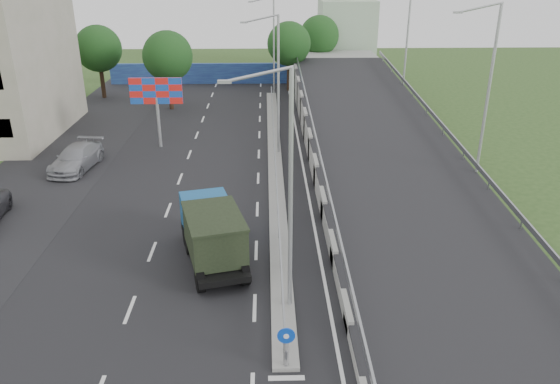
{
  "coord_description": "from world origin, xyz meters",
  "views": [
    {
      "loc": [
        -0.64,
        -13.5,
        13.72
      ],
      "look_at": [
        0.09,
        13.47,
        2.2
      ],
      "focal_mm": 35.0,
      "sensor_mm": 36.0,
      "label": 1
    }
  ],
  "objects_px": {
    "church": "(346,30)",
    "parked_car_d": "(76,158)",
    "lamp_post_near": "(286,182)",
    "billboard": "(156,95)",
    "dump_truck": "(212,232)",
    "lamp_post_mid": "(276,78)",
    "lamp_post_far": "(272,41)",
    "sign_bollard": "(286,347)"
  },
  "relations": [
    {
      "from": "lamp_post_mid",
      "to": "church",
      "type": "distance_m",
      "value": 35.41
    },
    {
      "from": "sign_bollard",
      "to": "billboard",
      "type": "bearing_deg",
      "value": 109.21
    },
    {
      "from": "church",
      "to": "billboard",
      "type": "height_order",
      "value": "church"
    },
    {
      "from": "lamp_post_near",
      "to": "dump_truck",
      "type": "bearing_deg",
      "value": 129.77
    },
    {
      "from": "church",
      "to": "dump_truck",
      "type": "xyz_separation_m",
      "value": [
        -13.31,
        -49.89,
        -3.73
      ]
    },
    {
      "from": "lamp_post_mid",
      "to": "dump_truck",
      "type": "height_order",
      "value": "lamp_post_mid"
    },
    {
      "from": "lamp_post_far",
      "to": "parked_car_d",
      "type": "relative_size",
      "value": 1.79
    },
    {
      "from": "billboard",
      "to": "dump_truck",
      "type": "bearing_deg",
      "value": -72.36
    },
    {
      "from": "sign_bollard",
      "to": "parked_car_d",
      "type": "xyz_separation_m",
      "value": [
        -14.06,
        21.05,
        -0.21
      ]
    },
    {
      "from": "dump_truck",
      "to": "parked_car_d",
      "type": "relative_size",
      "value": 1.22
    },
    {
      "from": "dump_truck",
      "to": "parked_car_d",
      "type": "bearing_deg",
      "value": 114.56
    },
    {
      "from": "parked_car_d",
      "to": "dump_truck",
      "type": "bearing_deg",
      "value": -43.29
    },
    {
      "from": "church",
      "to": "parked_car_d",
      "type": "distance_m",
      "value": 44.18
    },
    {
      "from": "lamp_post_near",
      "to": "sign_bollard",
      "type": "bearing_deg",
      "value": -91.64
    },
    {
      "from": "lamp_post_near",
      "to": "lamp_post_far",
      "type": "relative_size",
      "value": 1.0
    },
    {
      "from": "lamp_post_near",
      "to": "parked_car_d",
      "type": "height_order",
      "value": "lamp_post_near"
    },
    {
      "from": "lamp_post_far",
      "to": "parked_car_d",
      "type": "bearing_deg",
      "value": -121.89
    },
    {
      "from": "billboard",
      "to": "parked_car_d",
      "type": "bearing_deg",
      "value": -136.64
    },
    {
      "from": "lamp_post_far",
      "to": "church",
      "type": "xyz_separation_m",
      "value": [
        9.89,
        14.0,
        -0.5
      ]
    },
    {
      "from": "billboard",
      "to": "dump_truck",
      "type": "distance_m",
      "value": 18.95
    },
    {
      "from": "billboard",
      "to": "lamp_post_far",
      "type": "bearing_deg",
      "value": 63.16
    },
    {
      "from": "lamp_post_mid",
      "to": "dump_truck",
      "type": "xyz_separation_m",
      "value": [
        -3.42,
        -15.89,
        -4.23
      ]
    },
    {
      "from": "church",
      "to": "dump_truck",
      "type": "bearing_deg",
      "value": -104.94
    },
    {
      "from": "billboard",
      "to": "dump_truck",
      "type": "relative_size",
      "value": 0.8
    },
    {
      "from": "lamp_post_mid",
      "to": "lamp_post_near",
      "type": "bearing_deg",
      "value": -90.0
    },
    {
      "from": "parked_car_d",
      "to": "church",
      "type": "bearing_deg",
      "value": 64.17
    },
    {
      "from": "sign_bollard",
      "to": "lamp_post_mid",
      "type": "height_order",
      "value": "lamp_post_mid"
    },
    {
      "from": "lamp_post_near",
      "to": "lamp_post_far",
      "type": "height_order",
      "value": "same"
    },
    {
      "from": "lamp_post_near",
      "to": "lamp_post_mid",
      "type": "xyz_separation_m",
      "value": [
        0.0,
        20.0,
        0.0
      ]
    },
    {
      "from": "lamp_post_near",
      "to": "lamp_post_mid",
      "type": "height_order",
      "value": "same"
    },
    {
      "from": "sign_bollard",
      "to": "lamp_post_mid",
      "type": "bearing_deg",
      "value": 89.74
    },
    {
      "from": "lamp_post_far",
      "to": "lamp_post_mid",
      "type": "bearing_deg",
      "value": -90.0
    },
    {
      "from": "lamp_post_mid",
      "to": "sign_bollard",
      "type": "bearing_deg",
      "value": -90.26
    },
    {
      "from": "lamp_post_mid",
      "to": "lamp_post_far",
      "type": "xyz_separation_m",
      "value": [
        0.0,
        20.0,
        0.0
      ]
    },
    {
      "from": "sign_bollard",
      "to": "lamp_post_far",
      "type": "distance_m",
      "value": 44.08
    },
    {
      "from": "sign_bollard",
      "to": "church",
      "type": "bearing_deg",
      "value": 80.19
    },
    {
      "from": "lamp_post_far",
      "to": "billboard",
      "type": "bearing_deg",
      "value": -116.84
    },
    {
      "from": "sign_bollard",
      "to": "church",
      "type": "relative_size",
      "value": 0.12
    },
    {
      "from": "lamp_post_mid",
      "to": "billboard",
      "type": "bearing_deg",
      "value": 167.62
    },
    {
      "from": "lamp_post_mid",
      "to": "church",
      "type": "xyz_separation_m",
      "value": [
        9.89,
        34.0,
        -0.5
      ]
    },
    {
      "from": "lamp_post_far",
      "to": "billboard",
      "type": "relative_size",
      "value": 1.83
    },
    {
      "from": "sign_bollard",
      "to": "dump_truck",
      "type": "distance_m",
      "value": 8.62
    }
  ]
}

